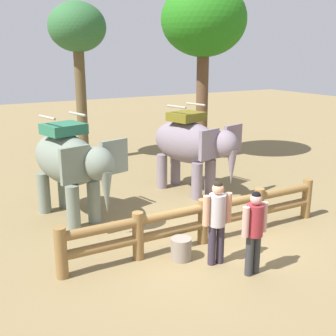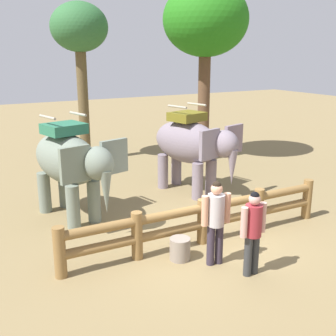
{
  "view_description": "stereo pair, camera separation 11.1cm",
  "coord_description": "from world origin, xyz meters",
  "px_view_note": "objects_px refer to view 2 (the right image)",
  "views": [
    {
      "loc": [
        -5.1,
        -7.11,
        4.26
      ],
      "look_at": [
        0.0,
        1.79,
        1.4
      ],
      "focal_mm": 44.77,
      "sensor_mm": 36.0,
      "label": 1
    },
    {
      "loc": [
        -5.0,
        -7.16,
        4.26
      ],
      "look_at": [
        0.0,
        1.79,
        1.4
      ],
      "focal_mm": 44.77,
      "sensor_mm": 36.0,
      "label": 2
    }
  ],
  "objects_px": {
    "tree_far_left": "(206,22)",
    "tourist_woman_in_black": "(253,228)",
    "tourist_man_in_blue": "(216,217)",
    "feed_bucket": "(180,249)",
    "log_fence": "(202,218)",
    "elephant_near_left": "(70,162)",
    "tree_back_center": "(80,34)",
    "elephant_center": "(192,145)"
  },
  "relations": [
    {
      "from": "tree_far_left",
      "to": "tourist_woman_in_black",
      "type": "bearing_deg",
      "value": -117.79
    },
    {
      "from": "tourist_man_in_blue",
      "to": "feed_bucket",
      "type": "xyz_separation_m",
      "value": [
        -0.53,
        0.52,
        -0.8
      ]
    },
    {
      "from": "log_fence",
      "to": "elephant_near_left",
      "type": "height_order",
      "value": "elephant_near_left"
    },
    {
      "from": "tourist_woman_in_black",
      "to": "tree_far_left",
      "type": "xyz_separation_m",
      "value": [
        4.27,
        8.1,
        4.32
      ]
    },
    {
      "from": "tree_back_center",
      "to": "feed_bucket",
      "type": "relative_size",
      "value": 12.7
    },
    {
      "from": "tree_far_left",
      "to": "tree_back_center",
      "type": "height_order",
      "value": "tree_far_left"
    },
    {
      "from": "log_fence",
      "to": "tourist_man_in_blue",
      "type": "distance_m",
      "value": 1.09
    },
    {
      "from": "tourist_woman_in_black",
      "to": "tourist_man_in_blue",
      "type": "distance_m",
      "value": 0.79
    },
    {
      "from": "elephant_near_left",
      "to": "tourist_woman_in_black",
      "type": "relative_size",
      "value": 1.9
    },
    {
      "from": "elephant_center",
      "to": "tourist_woman_in_black",
      "type": "bearing_deg",
      "value": -108.78
    },
    {
      "from": "log_fence",
      "to": "tree_back_center",
      "type": "xyz_separation_m",
      "value": [
        0.11,
        8.58,
        4.3
      ]
    },
    {
      "from": "elephant_center",
      "to": "feed_bucket",
      "type": "xyz_separation_m",
      "value": [
        -2.54,
        -3.59,
        -1.3
      ]
    },
    {
      "from": "elephant_center",
      "to": "feed_bucket",
      "type": "height_order",
      "value": "elephant_center"
    },
    {
      "from": "elephant_near_left",
      "to": "tourist_woman_in_black",
      "type": "xyz_separation_m",
      "value": [
        2.21,
        -4.52,
        -0.55
      ]
    },
    {
      "from": "elephant_center",
      "to": "feed_bucket",
      "type": "distance_m",
      "value": 4.59
    },
    {
      "from": "log_fence",
      "to": "elephant_center",
      "type": "bearing_deg",
      "value": 61.85
    },
    {
      "from": "feed_bucket",
      "to": "tree_far_left",
      "type": "bearing_deg",
      "value": 53.08
    },
    {
      "from": "elephant_center",
      "to": "tree_far_left",
      "type": "xyz_separation_m",
      "value": [
        2.63,
        3.3,
        3.78
      ]
    },
    {
      "from": "tourist_man_in_blue",
      "to": "tree_back_center",
      "type": "distance_m",
      "value": 10.29
    },
    {
      "from": "elephant_center",
      "to": "tree_back_center",
      "type": "relative_size",
      "value": 0.54
    },
    {
      "from": "tree_far_left",
      "to": "tree_back_center",
      "type": "xyz_separation_m",
      "value": [
        -4.22,
        2.12,
        -0.41
      ]
    },
    {
      "from": "elephant_near_left",
      "to": "elephant_center",
      "type": "height_order",
      "value": "elephant_near_left"
    },
    {
      "from": "log_fence",
      "to": "tourist_man_in_blue",
      "type": "bearing_deg",
      "value": -108.77
    },
    {
      "from": "tourist_woman_in_black",
      "to": "tree_back_center",
      "type": "height_order",
      "value": "tree_back_center"
    },
    {
      "from": "tourist_woman_in_black",
      "to": "tree_back_center",
      "type": "xyz_separation_m",
      "value": [
        0.05,
        10.22,
        3.91
      ]
    },
    {
      "from": "elephant_near_left",
      "to": "tourist_man_in_blue",
      "type": "distance_m",
      "value": 4.26
    },
    {
      "from": "elephant_near_left",
      "to": "tourist_woman_in_black",
      "type": "height_order",
      "value": "elephant_near_left"
    },
    {
      "from": "tourist_woman_in_black",
      "to": "tree_far_left",
      "type": "bearing_deg",
      "value": 62.21
    },
    {
      "from": "feed_bucket",
      "to": "tourist_woman_in_black",
      "type": "bearing_deg",
      "value": -53.18
    },
    {
      "from": "log_fence",
      "to": "tourist_woman_in_black",
      "type": "bearing_deg",
      "value": -88.05
    },
    {
      "from": "log_fence",
      "to": "elephant_near_left",
      "type": "xyz_separation_m",
      "value": [
        -2.15,
        2.87,
        0.94
      ]
    },
    {
      "from": "elephant_near_left",
      "to": "tree_far_left",
      "type": "relative_size",
      "value": 0.48
    },
    {
      "from": "elephant_near_left",
      "to": "tree_back_center",
      "type": "height_order",
      "value": "tree_back_center"
    },
    {
      "from": "elephant_center",
      "to": "tourist_man_in_blue",
      "type": "relative_size",
      "value": 1.82
    },
    {
      "from": "elephant_center",
      "to": "tree_back_center",
      "type": "xyz_separation_m",
      "value": [
        -1.58,
        5.42,
        3.37
      ]
    },
    {
      "from": "elephant_center",
      "to": "tourist_woman_in_black",
      "type": "distance_m",
      "value": 5.1
    },
    {
      "from": "log_fence",
      "to": "elephant_center",
      "type": "xyz_separation_m",
      "value": [
        1.69,
        3.16,
        0.93
      ]
    },
    {
      "from": "log_fence",
      "to": "tree_far_left",
      "type": "distance_m",
      "value": 9.09
    },
    {
      "from": "log_fence",
      "to": "elephant_near_left",
      "type": "bearing_deg",
      "value": 126.85
    },
    {
      "from": "tourist_man_in_blue",
      "to": "log_fence",
      "type": "bearing_deg",
      "value": 71.23
    },
    {
      "from": "elephant_near_left",
      "to": "tree_far_left",
      "type": "height_order",
      "value": "tree_far_left"
    },
    {
      "from": "tree_far_left",
      "to": "elephant_center",
      "type": "bearing_deg",
      "value": -128.64
    }
  ]
}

